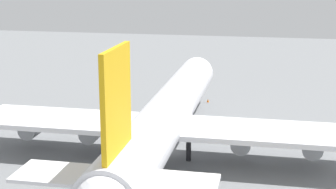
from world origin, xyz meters
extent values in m
plane|color=slate|center=(0.00, 0.00, 0.00)|extent=(257.22, 257.22, 0.00)
cylinder|color=silver|center=(0.00, 0.00, 5.78)|extent=(58.49, 6.36, 6.36)
sphere|color=silver|center=(29.24, 0.00, 5.78)|extent=(6.23, 6.23, 6.23)
cube|color=yellow|center=(-24.57, 0.00, 14.04)|extent=(8.19, 0.50, 10.17)
cube|color=silver|center=(-25.74, -5.07, 6.73)|extent=(5.26, 9.53, 0.36)
cube|color=silver|center=(-25.74, 5.07, 6.73)|extent=(5.26, 9.53, 0.36)
cube|color=silver|center=(-2.92, -14.45, 4.83)|extent=(9.94, 25.08, 0.70)
cube|color=silver|center=(-2.92, 14.45, 4.83)|extent=(9.94, 25.08, 0.70)
cylinder|color=gray|center=(-1.92, -10.69, 3.14)|extent=(5.08, 2.67, 2.67)
cylinder|color=gray|center=(-1.92, -19.97, 3.14)|extent=(5.08, 2.67, 2.67)
cylinder|color=gray|center=(-1.92, 10.69, 3.14)|extent=(5.08, 2.67, 2.67)
cylinder|color=gray|center=(-1.92, 19.97, 3.14)|extent=(5.08, 2.67, 2.67)
cylinder|color=black|center=(18.72, 0.00, 1.30)|extent=(0.70, 0.70, 2.60)
cylinder|color=black|center=(-2.92, -3.50, 1.30)|extent=(0.70, 0.70, 2.60)
cylinder|color=black|center=(-2.92, 3.50, 1.30)|extent=(0.70, 0.70, 2.60)
cone|color=orange|center=(28.94, -2.31, 0.34)|extent=(0.48, 0.48, 0.68)
camera|label=1|loc=(-68.95, -13.83, 26.30)|focal=54.63mm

